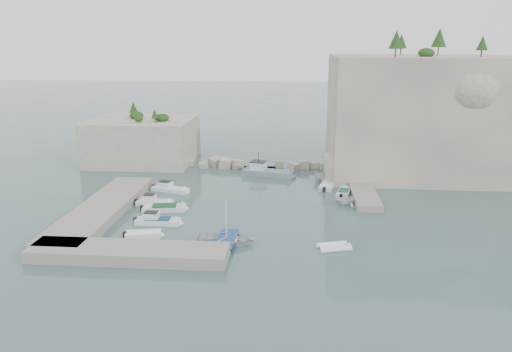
# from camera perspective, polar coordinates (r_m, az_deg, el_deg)

# --- Properties ---
(ground) EXTENTS (400.00, 400.00, 0.00)m
(ground) POSITION_cam_1_polar(r_m,az_deg,el_deg) (56.49, -0.51, -4.51)
(ground) COLOR #415E61
(ground) RESTS_ON ground
(cliff_east) EXTENTS (26.00, 22.00, 17.00)m
(cliff_east) POSITION_cam_1_polar(r_m,az_deg,el_deg) (78.81, 18.12, 6.70)
(cliff_east) COLOR beige
(cliff_east) RESTS_ON ground
(cliff_terrace) EXTENTS (8.00, 10.00, 2.50)m
(cliff_terrace) POSITION_cam_1_polar(r_m,az_deg,el_deg) (73.61, 10.93, 0.88)
(cliff_terrace) COLOR beige
(cliff_terrace) RESTS_ON ground
(outcrop_west) EXTENTS (16.00, 14.00, 7.00)m
(outcrop_west) POSITION_cam_1_polar(r_m,az_deg,el_deg) (83.34, -12.75, 4.00)
(outcrop_west) COLOR beige
(outcrop_west) RESTS_ON ground
(quay_west) EXTENTS (5.00, 24.00, 1.10)m
(quay_west) POSITION_cam_1_polar(r_m,az_deg,el_deg) (59.36, -17.21, -3.67)
(quay_west) COLOR #9E9689
(quay_west) RESTS_ON ground
(quay_south) EXTENTS (18.00, 4.00, 1.10)m
(quay_south) POSITION_cam_1_polar(r_m,az_deg,el_deg) (46.91, -14.37, -8.49)
(quay_south) COLOR #9E9689
(quay_south) RESTS_ON ground
(ledge_east) EXTENTS (3.00, 16.00, 0.80)m
(ledge_east) POSITION_cam_1_polar(r_m,az_deg,el_deg) (66.22, 12.02, -1.53)
(ledge_east) COLOR #9E9689
(ledge_east) RESTS_ON ground
(breakwater) EXTENTS (28.00, 3.00, 1.40)m
(breakwater) POSITION_cam_1_polar(r_m,az_deg,el_deg) (77.41, 0.25, 1.43)
(breakwater) COLOR beige
(breakwater) RESTS_ON ground
(motorboat_a) EXTENTS (5.68, 3.18, 1.40)m
(motorboat_a) POSITION_cam_1_polar(r_m,az_deg,el_deg) (66.34, -9.75, -1.75)
(motorboat_a) COLOR white
(motorboat_a) RESTS_ON ground
(motorboat_b) EXTENTS (4.74, 1.63, 1.40)m
(motorboat_b) POSITION_cam_1_polar(r_m,az_deg,el_deg) (61.24, -11.49, -3.26)
(motorboat_b) COLOR white
(motorboat_b) RESTS_ON ground
(motorboat_c) EXTENTS (5.69, 2.78, 0.70)m
(motorboat_c) POSITION_cam_1_polar(r_m,az_deg,el_deg) (59.09, -10.41, -3.88)
(motorboat_c) COLOR silver
(motorboat_c) RESTS_ON ground
(motorboat_d) EXTENTS (5.27, 1.59, 1.40)m
(motorboat_d) POSITION_cam_1_polar(r_m,az_deg,el_deg) (54.96, -11.13, -5.37)
(motorboat_d) COLOR white
(motorboat_d) RESTS_ON ground
(motorboat_e) EXTENTS (4.05, 2.31, 0.70)m
(motorboat_e) POSITION_cam_1_polar(r_m,az_deg,el_deg) (51.66, -12.75, -6.81)
(motorboat_e) COLOR white
(motorboat_e) RESTS_ON ground
(rowboat) EXTENTS (5.61, 4.07, 1.14)m
(rowboat) POSITION_cam_1_polar(r_m,az_deg,el_deg) (48.95, -3.39, -7.70)
(rowboat) COLOR white
(rowboat) RESTS_ON ground
(inflatable_dinghy) EXTENTS (3.67, 2.54, 0.44)m
(inflatable_dinghy) POSITION_cam_1_polar(r_m,az_deg,el_deg) (48.27, 8.87, -8.20)
(inflatable_dinghy) COLOR white
(inflatable_dinghy) RESTS_ON ground
(tender_east_a) EXTENTS (4.00, 3.74, 1.70)m
(tender_east_a) POSITION_cam_1_polar(r_m,az_deg,el_deg) (61.18, 10.32, -3.22)
(tender_east_a) COLOR white
(tender_east_a) RESTS_ON ground
(tender_east_b) EXTENTS (2.40, 4.41, 0.70)m
(tender_east_b) POSITION_cam_1_polar(r_m,az_deg,el_deg) (65.04, 9.98, -2.10)
(tender_east_b) COLOR white
(tender_east_b) RESTS_ON ground
(tender_east_c) EXTENTS (2.87, 5.42, 0.70)m
(tender_east_c) POSITION_cam_1_polar(r_m,az_deg,el_deg) (68.07, 8.19, -1.25)
(tender_east_c) COLOR white
(tender_east_c) RESTS_ON ground
(tender_east_d) EXTENTS (4.17, 2.56, 1.51)m
(tender_east_d) POSITION_cam_1_polar(r_m,az_deg,el_deg) (70.56, 8.18, -0.67)
(tender_east_d) COLOR silver
(tender_east_d) RESTS_ON ground
(work_boat) EXTENTS (8.52, 4.42, 2.20)m
(work_boat) POSITION_cam_1_polar(r_m,az_deg,el_deg) (73.05, 1.38, 0.03)
(work_boat) COLOR slate
(work_boat) RESTS_ON ground
(rowboat_mast) EXTENTS (0.10, 0.10, 4.20)m
(rowboat_mast) POSITION_cam_1_polar(r_m,az_deg,el_deg) (47.99, -3.44, -4.76)
(rowboat_mast) COLOR white
(rowboat_mast) RESTS_ON rowboat
(vegetation) EXTENTS (53.48, 13.88, 13.40)m
(vegetation) POSITION_cam_1_polar(r_m,az_deg,el_deg) (78.49, 14.68, 13.84)
(vegetation) COLOR #1E4219
(vegetation) RESTS_ON ground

